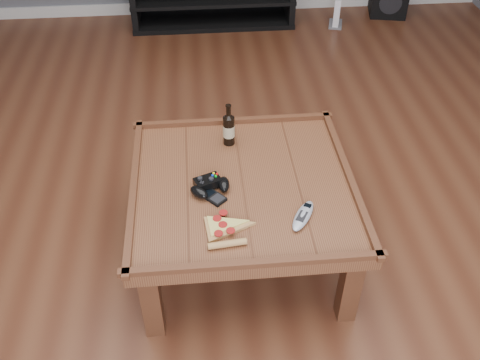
{
  "coord_description": "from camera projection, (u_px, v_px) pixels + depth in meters",
  "views": [
    {
      "loc": [
        -0.18,
        -1.81,
        2.02
      ],
      "look_at": [
        -0.02,
        -0.06,
        0.52
      ],
      "focal_mm": 40.0,
      "sensor_mm": 36.0,
      "label": 1
    }
  ],
  "objects": [
    {
      "name": "game_controller",
      "position": [
        210.0,
        186.0,
        2.35
      ],
      "size": [
        0.19,
        0.17,
        0.05
      ],
      "rotation": [
        0.0,
        0.0,
        0.38
      ],
      "color": "black",
      "rests_on": "coffee_table"
    },
    {
      "name": "game_console",
      "position": [
        337.0,
        12.0,
        4.66
      ],
      "size": [
        0.16,
        0.22,
        0.25
      ],
      "rotation": [
        0.0,
        0.0,
        -0.27
      ],
      "color": "slate",
      "rests_on": "ground"
    },
    {
      "name": "remote_control",
      "position": [
        303.0,
        216.0,
        2.22
      ],
      "size": [
        0.15,
        0.2,
        0.03
      ],
      "rotation": [
        0.0,
        0.0,
        -0.53
      ],
      "color": "#9FA3AD",
      "rests_on": "coffee_table"
    },
    {
      "name": "pizza_slice",
      "position": [
        223.0,
        229.0,
        2.17
      ],
      "size": [
        0.2,
        0.29,
        0.03
      ],
      "rotation": [
        0.0,
        0.0,
        0.1
      ],
      "color": "tan",
      "rests_on": "coffee_table"
    },
    {
      "name": "beer_bottle",
      "position": [
        229.0,
        128.0,
        2.58
      ],
      "size": [
        0.06,
        0.06,
        0.22
      ],
      "color": "black",
      "rests_on": "coffee_table"
    },
    {
      "name": "ground",
      "position": [
        242.0,
        251.0,
        2.7
      ],
      "size": [
        6.0,
        6.0,
        0.0
      ],
      "primitive_type": "plane",
      "color": "#4A2415",
      "rests_on": "ground"
    },
    {
      "name": "coffee_table",
      "position": [
        243.0,
        193.0,
        2.44
      ],
      "size": [
        1.03,
        1.03,
        0.48
      ],
      "color": "#4F2816",
      "rests_on": "ground"
    },
    {
      "name": "smartphone",
      "position": [
        213.0,
        197.0,
        2.32
      ],
      "size": [
        0.12,
        0.13,
        0.02
      ],
      "rotation": [
        0.0,
        0.0,
        0.74
      ],
      "color": "black",
      "rests_on": "coffee_table"
    },
    {
      "name": "baseboard",
      "position": [
        212.0,
        6.0,
        4.93
      ],
      "size": [
        5.0,
        0.02,
        0.1
      ],
      "primitive_type": "cube",
      "color": "silver",
      "rests_on": "ground"
    }
  ]
}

